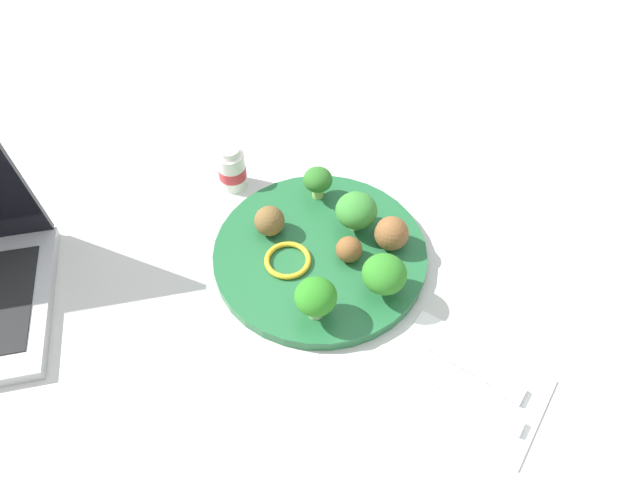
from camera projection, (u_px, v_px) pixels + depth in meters
ground_plane at (320, 257)px, 0.77m from camera, size 4.00×4.00×0.00m
plate at (320, 254)px, 0.76m from camera, size 0.28×0.28×0.02m
broccoli_floret_back_left at (318, 180)px, 0.79m from camera, size 0.04×0.04×0.05m
broccoli_floret_mid_left at (356, 211)px, 0.75m from camera, size 0.05×0.05×0.06m
broccoli_floret_mid_right at (383, 276)px, 0.68m from camera, size 0.05×0.05×0.06m
broccoli_floret_center at (316, 297)px, 0.66m from camera, size 0.05×0.05×0.06m
meatball_front_left at (349, 249)px, 0.73m from camera, size 0.03×0.03×0.03m
meatball_near_rim at (270, 221)px, 0.76m from camera, size 0.04×0.04×0.04m
meatball_far_rim at (391, 233)px, 0.74m from camera, size 0.04×0.04×0.04m
pepper_ring_mid_right at (288, 260)px, 0.74m from camera, size 0.07×0.07×0.01m
napkin at (466, 383)px, 0.65m from camera, size 0.18×0.14×0.01m
fork at (479, 373)px, 0.65m from camera, size 0.12×0.03×0.01m
knife at (466, 397)px, 0.63m from camera, size 0.15×0.03×0.01m
yogurt_bottle at (232, 169)px, 0.83m from camera, size 0.04×0.04×0.07m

